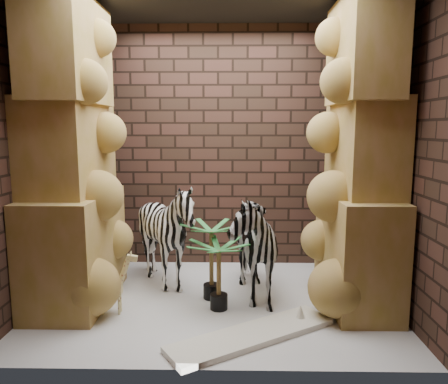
{
  "coord_description": "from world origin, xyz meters",
  "views": [
    {
      "loc": [
        0.18,
        -4.1,
        1.74
      ],
      "look_at": [
        0.09,
        0.15,
        1.1
      ],
      "focal_mm": 33.97,
      "sensor_mm": 36.0,
      "label": 1
    }
  ],
  "objects_px": {
    "palm_front": "(211,260)",
    "surfboard": "(253,335)",
    "giraffe_toy": "(110,282)",
    "zebra_left": "(167,240)",
    "palm_back": "(219,275)",
    "zebra_right": "(245,234)"
  },
  "relations": [
    {
      "from": "zebra_left",
      "to": "palm_front",
      "type": "bearing_deg",
      "value": -19.38
    },
    {
      "from": "giraffe_toy",
      "to": "palm_back",
      "type": "distance_m",
      "value": 1.03
    },
    {
      "from": "surfboard",
      "to": "zebra_right",
      "type": "bearing_deg",
      "value": 59.83
    },
    {
      "from": "palm_front",
      "to": "giraffe_toy",
      "type": "bearing_deg",
      "value": -158.14
    },
    {
      "from": "palm_front",
      "to": "surfboard",
      "type": "relative_size",
      "value": 0.54
    },
    {
      "from": "zebra_right",
      "to": "palm_front",
      "type": "distance_m",
      "value": 0.44
    },
    {
      "from": "zebra_right",
      "to": "palm_back",
      "type": "relative_size",
      "value": 1.94
    },
    {
      "from": "zebra_right",
      "to": "palm_back",
      "type": "distance_m",
      "value": 0.54
    },
    {
      "from": "zebra_left",
      "to": "giraffe_toy",
      "type": "bearing_deg",
      "value": -111.07
    },
    {
      "from": "palm_back",
      "to": "surfboard",
      "type": "relative_size",
      "value": 0.46
    },
    {
      "from": "giraffe_toy",
      "to": "surfboard",
      "type": "bearing_deg",
      "value": -21.27
    },
    {
      "from": "surfboard",
      "to": "zebra_left",
      "type": "bearing_deg",
      "value": 95.3
    },
    {
      "from": "giraffe_toy",
      "to": "palm_back",
      "type": "bearing_deg",
      "value": 4.09
    },
    {
      "from": "giraffe_toy",
      "to": "surfboard",
      "type": "relative_size",
      "value": 0.41
    },
    {
      "from": "palm_front",
      "to": "palm_back",
      "type": "bearing_deg",
      "value": -72.29
    },
    {
      "from": "zebra_left",
      "to": "palm_back",
      "type": "height_order",
      "value": "zebra_left"
    },
    {
      "from": "palm_front",
      "to": "surfboard",
      "type": "bearing_deg",
      "value": -65.15
    },
    {
      "from": "palm_back",
      "to": "giraffe_toy",
      "type": "bearing_deg",
      "value": -173.74
    },
    {
      "from": "giraffe_toy",
      "to": "surfboard",
      "type": "height_order",
      "value": "giraffe_toy"
    },
    {
      "from": "surfboard",
      "to": "palm_front",
      "type": "bearing_deg",
      "value": 82.15
    },
    {
      "from": "giraffe_toy",
      "to": "palm_front",
      "type": "distance_m",
      "value": 1.01
    },
    {
      "from": "zebra_right",
      "to": "giraffe_toy",
      "type": "relative_size",
      "value": 2.15
    }
  ]
}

